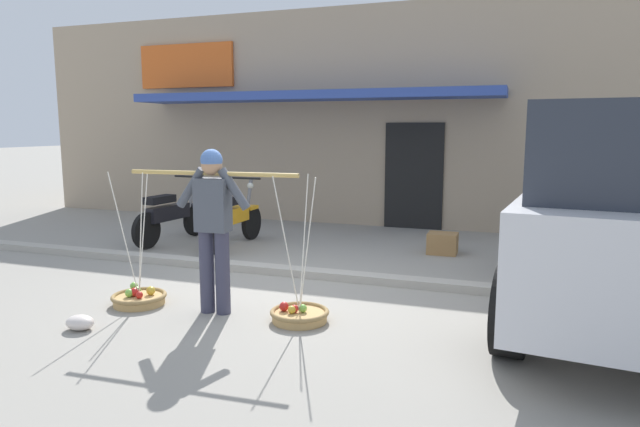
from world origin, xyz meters
name	(u,v)px	position (x,y,z in m)	size (l,w,h in m)	color
ground_plane	(287,291)	(0.00, 0.00, 0.00)	(90.00, 90.00, 0.00)	gray
sidewalk_curb	(308,273)	(0.00, 0.70, 0.05)	(20.00, 0.24, 0.10)	#AEA89C
fruit_vendor	(213,220)	(-0.40, -0.96, 0.98)	(1.85, 0.22, 1.70)	#38384C
fruit_basket_left_side	(139,297)	(-1.32, -1.00, 0.08)	(0.59, 0.59, 1.45)	tan
fruit_basket_right_side	(299,314)	(0.52, -0.92, 0.08)	(0.59, 0.59, 1.45)	tan
motorcycle_nearest_shop	(170,215)	(-2.96, 2.01, 0.45)	(0.54, 1.82, 1.09)	black
motorcycle_second_in_row	(232,219)	(-1.80, 2.03, 0.45)	(0.54, 1.82, 1.09)	black
parked_truck	(638,208)	(3.61, 0.21, 1.13)	(2.56, 4.98, 2.10)	silver
storefront_building	(352,119)	(-1.32, 7.20, 2.10)	(13.00, 6.00, 4.20)	tan
plastic_litter_bag	(80,322)	(-1.36, -1.83, 0.07)	(0.28, 0.22, 0.14)	silver
wooden_crate	(443,243)	(1.46, 2.64, 0.16)	(0.44, 0.36, 0.32)	olive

